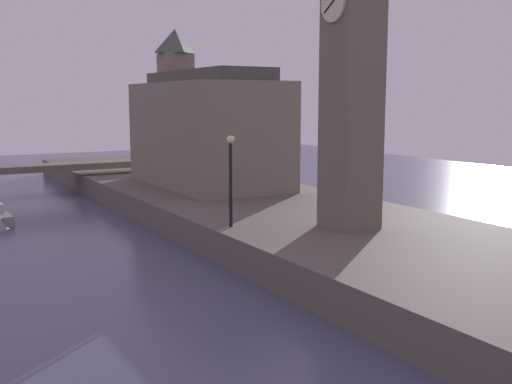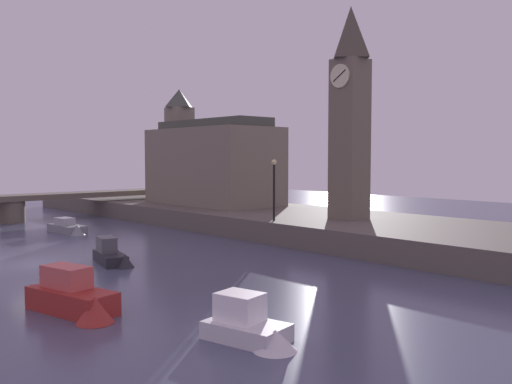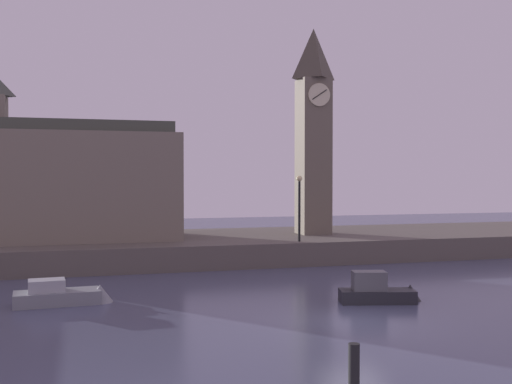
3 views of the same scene
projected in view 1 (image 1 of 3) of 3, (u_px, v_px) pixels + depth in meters
The scene contains 4 objects.
far_embankment at pixel (284, 220), 33.67m from camera, with size 70.00×12.00×1.50m, color #5B544C.
clock_tower at pixel (352, 57), 27.11m from camera, with size 2.32×2.36×14.70m.
parliament_hall at pixel (205, 128), 42.28m from camera, with size 13.03×6.64×11.01m.
streetlamp at pixel (231, 171), 27.93m from camera, with size 0.36×0.36×4.18m.
Camera 1 is at (27.94, 2.22, 7.23)m, focal length 43.25 mm.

